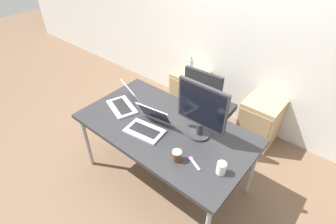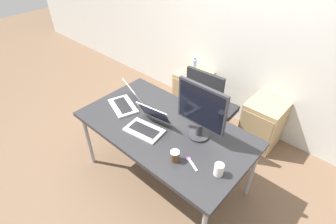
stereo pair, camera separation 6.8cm
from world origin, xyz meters
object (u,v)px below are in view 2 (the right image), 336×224
(laptop_right, at_px, (127,101))
(coffee_cup_brown, at_px, (175,156))
(office_chair, at_px, (209,115))
(coffee_cup_white, at_px, (219,169))
(monitor, at_px, (201,111))
(water_bottle, at_px, (194,66))
(cabinet_right, at_px, (262,124))
(laptop_left, at_px, (148,125))
(cabinet_left, at_px, (193,91))

(laptop_right, distance_m, coffee_cup_brown, 0.91)
(office_chair, relative_size, laptop_right, 2.58)
(coffee_cup_brown, bearing_deg, coffee_cup_white, 18.61)
(laptop_right, distance_m, monitor, 0.89)
(laptop_right, relative_size, coffee_cup_white, 3.94)
(water_bottle, bearing_deg, coffee_cup_brown, -57.93)
(water_bottle, xyz_separation_m, coffee_cup_white, (1.27, -1.35, 0.09))
(monitor, bearing_deg, water_bottle, 128.91)
(office_chair, height_order, cabinet_right, office_chair)
(laptop_right, xyz_separation_m, coffee_cup_brown, (0.88, -0.24, 0.00))
(cabinet_right, height_order, water_bottle, water_bottle)
(coffee_cup_white, xyz_separation_m, coffee_cup_brown, (-0.35, -0.12, -0.01))
(laptop_left, distance_m, laptop_right, 0.45)
(cabinet_right, xyz_separation_m, laptop_right, (-1.04, -1.22, 0.49))
(water_bottle, distance_m, laptop_right, 1.23)
(office_chair, relative_size, coffee_cup_white, 10.17)
(monitor, bearing_deg, cabinet_right, 80.37)
(cabinet_right, xyz_separation_m, coffee_cup_brown, (-0.16, -1.47, 0.49))
(office_chair, relative_size, monitor, 2.01)
(laptop_right, bearing_deg, coffee_cup_white, -5.89)
(laptop_right, bearing_deg, coffee_cup_brown, -15.46)
(cabinet_right, distance_m, water_bottle, 1.15)
(cabinet_left, distance_m, coffee_cup_brown, 1.80)
(office_chair, xyz_separation_m, cabinet_left, (-0.57, 0.42, -0.11))
(office_chair, relative_size, water_bottle, 4.77)
(water_bottle, xyz_separation_m, laptop_right, (0.04, -1.23, 0.09))
(laptop_left, bearing_deg, cabinet_left, 109.49)
(cabinet_right, relative_size, laptop_right, 1.43)
(monitor, distance_m, coffee_cup_white, 0.51)
(water_bottle, bearing_deg, monitor, -51.09)
(monitor, bearing_deg, cabinet_left, 128.97)
(cabinet_left, xyz_separation_m, laptop_right, (0.04, -1.22, 0.49))
(office_chair, relative_size, cabinet_left, 1.81)
(cabinet_right, relative_size, monitor, 1.11)
(cabinet_right, height_order, coffee_cup_white, coffee_cup_white)
(cabinet_right, xyz_separation_m, laptop_left, (-0.60, -1.34, 0.49))
(coffee_cup_white, bearing_deg, coffee_cup_brown, -161.39)
(cabinet_left, distance_m, cabinet_right, 1.08)
(water_bottle, relative_size, laptop_left, 0.59)
(cabinet_left, bearing_deg, laptop_left, -70.51)
(cabinet_left, bearing_deg, monitor, -51.03)
(coffee_cup_brown, bearing_deg, cabinet_right, 83.86)
(laptop_left, distance_m, coffee_cup_white, 0.79)
(laptop_right, bearing_deg, office_chair, 56.74)
(cabinet_left, relative_size, water_bottle, 2.64)
(laptop_left, relative_size, laptop_right, 0.91)
(cabinet_right, bearing_deg, cabinet_left, 180.00)
(monitor, bearing_deg, coffee_cup_brown, -85.44)
(office_chair, distance_m, cabinet_right, 0.67)
(laptop_left, bearing_deg, monitor, 29.64)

